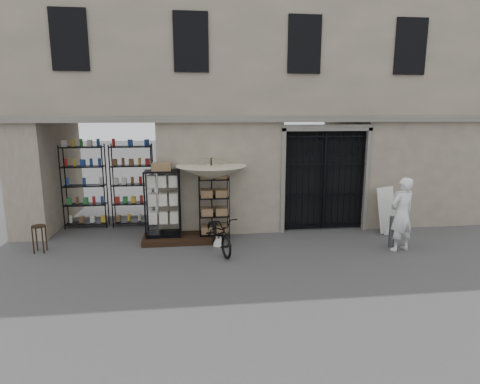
{
  "coord_description": "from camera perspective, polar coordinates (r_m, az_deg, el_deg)",
  "views": [
    {
      "loc": [
        -2.07,
        -8.94,
        3.46
      ],
      "look_at": [
        -0.8,
        1.4,
        1.35
      ],
      "focal_mm": 30.0,
      "sensor_mm": 36.0,
      "label": 1
    }
  ],
  "objects": [
    {
      "name": "iron_gate",
      "position": [
        12.01,
        11.65,
        1.82
      ],
      "size": [
        2.5,
        0.21,
        3.0
      ],
      "color": "black",
      "rests_on": "ground"
    },
    {
      "name": "shop_recess",
      "position": [
        12.15,
        -18.45,
        1.57
      ],
      "size": [
        3.0,
        1.7,
        3.0
      ],
      "primitive_type": "cube",
      "color": "black",
      "rests_on": "ground"
    },
    {
      "name": "market_umbrella",
      "position": [
        10.75,
        -4.11,
        3.26
      ],
      "size": [
        1.92,
        1.95,
        2.69
      ],
      "rotation": [
        0.0,
        0.0,
        0.18
      ],
      "color": "black",
      "rests_on": "ground"
    },
    {
      "name": "shopkeeper",
      "position": [
        11.03,
        21.66,
        -7.68
      ],
      "size": [
        1.19,
        1.98,
        0.45
      ],
      "primitive_type": "imported",
      "rotation": [
        0.0,
        0.0,
        3.43
      ],
      "color": "silver",
      "rests_on": "ground"
    },
    {
      "name": "shop_shelving",
      "position": [
        12.68,
        -18.16,
        0.84
      ],
      "size": [
        2.7,
        0.5,
        2.5
      ],
      "primitive_type": "cube",
      "color": "black",
      "rests_on": "ground"
    },
    {
      "name": "main_building",
      "position": [
        13.15,
        2.16,
        15.98
      ],
      "size": [
        14.0,
        4.0,
        9.0
      ],
      "primitive_type": "cube",
      "color": "gray",
      "rests_on": "ground"
    },
    {
      "name": "step_platform",
      "position": [
        11.03,
        -8.43,
        -6.55
      ],
      "size": [
        2.0,
        0.9,
        0.15
      ],
      "primitive_type": "cube",
      "color": "black",
      "rests_on": "ground"
    },
    {
      "name": "bicycle",
      "position": [
        10.23,
        -3.0,
        -8.33
      ],
      "size": [
        0.84,
        1.06,
        1.78
      ],
      "primitive_type": "imported",
      "rotation": [
        0.0,
        0.0,
        0.26
      ],
      "color": "black",
      "rests_on": "ground"
    },
    {
      "name": "easel_sign",
      "position": [
        12.16,
        20.84,
        -2.58
      ],
      "size": [
        0.82,
        0.88,
        1.3
      ],
      "rotation": [
        0.0,
        0.0,
        0.35
      ],
      "color": "silver",
      "rests_on": "ground"
    },
    {
      "name": "wooden_stool",
      "position": [
        11.19,
        -26.62,
        -5.89
      ],
      "size": [
        0.42,
        0.42,
        0.69
      ],
      "rotation": [
        0.0,
        0.0,
        0.38
      ],
      "color": "black",
      "rests_on": "ground"
    },
    {
      "name": "wire_rack",
      "position": [
        10.92,
        -3.72,
        -2.27
      ],
      "size": [
        0.94,
        0.83,
        1.79
      ],
      "rotation": [
        0.0,
        0.0,
        -0.42
      ],
      "color": "black",
      "rests_on": "ground"
    },
    {
      "name": "display_cabinet",
      "position": [
        10.9,
        -10.88,
        -2.09
      ],
      "size": [
        1.02,
        0.81,
        1.93
      ],
      "rotation": [
        0.0,
        0.0,
        0.34
      ],
      "color": "black",
      "rests_on": "step_platform"
    },
    {
      "name": "ground",
      "position": [
        9.81,
        5.72,
        -9.27
      ],
      "size": [
        80.0,
        80.0,
        0.0
      ],
      "primitive_type": "plane",
      "color": "#232326",
      "rests_on": "ground"
    },
    {
      "name": "white_bucket",
      "position": [
        10.56,
        -3.19,
        -7.07
      ],
      "size": [
        0.28,
        0.28,
        0.22
      ],
      "primitive_type": "cylinder",
      "rotation": [
        0.0,
        0.0,
        -0.23
      ],
      "color": "white",
      "rests_on": "ground"
    },
    {
      "name": "steel_bollard",
      "position": [
        11.07,
        20.8,
        -5.32
      ],
      "size": [
        0.19,
        0.19,
        0.82
      ],
      "primitive_type": "cylinder",
      "rotation": [
        0.0,
        0.0,
        0.3
      ],
      "color": "#53585C",
      "rests_on": "ground"
    }
  ]
}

